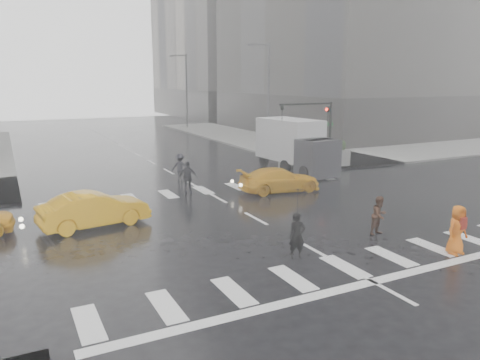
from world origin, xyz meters
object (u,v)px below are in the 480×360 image
box_truck (297,144)px  taxi_mid (94,209)px  traffic_signal_pole (318,122)px  pedestrian_orange (457,230)px  pedestrian_brown (379,215)px

box_truck → taxi_mid: bearing=-161.2°
taxi_mid → traffic_signal_pole: bearing=-77.4°
pedestrian_orange → taxi_mid: size_ratio=0.40×
traffic_signal_pole → box_truck: size_ratio=0.71×
traffic_signal_pole → pedestrian_orange: (-4.85, -14.81, -2.35)m
pedestrian_brown → taxi_mid: size_ratio=0.35×
pedestrian_orange → pedestrian_brown: bearing=106.6°
pedestrian_brown → taxi_mid: 11.42m
pedestrian_brown → box_truck: size_ratio=0.24×
taxi_mid → pedestrian_brown: bearing=-130.3°
pedestrian_brown → box_truck: 12.95m
pedestrian_brown → pedestrian_orange: bearing=-83.1°
pedestrian_orange → taxi_mid: (-10.60, 8.80, -0.15)m
pedestrian_orange → taxi_mid: 13.78m
pedestrian_orange → box_truck: 15.40m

